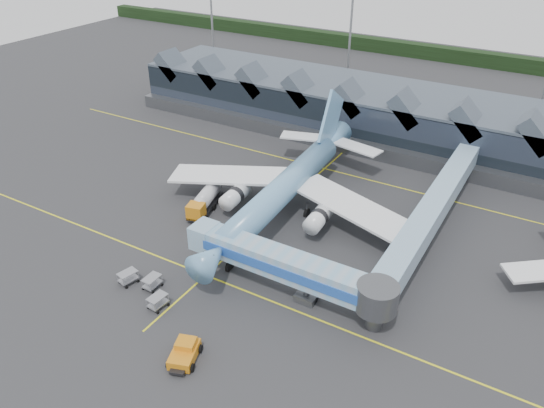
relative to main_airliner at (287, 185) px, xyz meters
The scene contains 10 objects.
ground 12.75m from the main_airliner, 95.24° to the right, with size 260.00×260.00×0.00m, color #2B2B2E.
taxi_stripes 4.94m from the main_airliner, 119.76° to the right, with size 120.00×60.00×0.01m.
tree_line_far 98.13m from the main_airliner, 90.64° to the left, with size 260.00×4.00×4.00m, color black.
terminal 35.98m from the main_airliner, 99.85° to the left, with size 90.00×22.25×12.52m.
light_masts 55.24m from the main_airliner, 68.63° to the left, with size 132.40×42.56×22.45m.
main_airliner is the anchor object (origin of this frame).
jet_bridge 20.94m from the main_airliner, 57.16° to the right, with size 27.98×4.83×6.07m.
fuel_truck 13.03m from the main_airliner, 150.36° to the right, with size 4.63×9.97×3.33m.
pushback_tug 33.35m from the main_airliner, 80.17° to the right, with size 3.98×5.08×2.05m.
baggage_carts 27.23m from the main_airliner, 101.62° to the right, with size 8.37×4.90×1.67m.
Camera 1 is at (35.50, -51.01, 43.59)m, focal length 35.00 mm.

